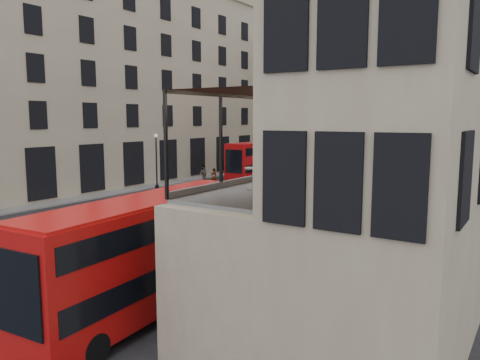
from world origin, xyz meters
The scene contains 31 objects.
ground centered at (0.00, 0.00, 0.00)m, with size 140.00×140.00×0.00m, color black.
host_building_main centered at (9.95, 0.00, 7.79)m, with size 7.26×11.40×15.10m.
host_frontage centered at (6.50, 0.00, 2.25)m, with size 3.00×11.00×4.50m, color #BFAF8F.
cafe_floor centered at (6.50, 0.00, 4.55)m, with size 3.00×10.00×0.10m, color slate.
building_left centered at (-26.96, 20.00, 11.38)m, with size 14.60×50.60×22.00m.
gateway centered at (-5.00, 47.99, 9.39)m, with size 35.00×10.60×18.00m.
pavement_far centered at (-6.00, 38.00, 0.06)m, with size 40.00×12.00×0.12m, color slate.
pavement_left centered at (-22.00, 12.00, 0.06)m, with size 8.00×48.00×0.12m, color slate.
traffic_light_near centered at (-1.00, 12.00, 2.42)m, with size 0.16×0.20×3.80m.
traffic_light_far centered at (-15.00, 28.00, 2.42)m, with size 0.16×0.20×3.80m.
street_lamp_a centered at (-17.00, 18.00, 2.39)m, with size 0.36×0.36×5.33m.
street_lamp_b centered at (-6.00, 34.00, 2.39)m, with size 0.36×0.36×5.33m.
bus_near centered at (2.15, -2.84, 2.28)m, with size 3.03×10.30×4.05m.
bus_far centered at (-12.17, 29.34, 2.38)m, with size 2.70×10.69×4.24m.
car_a centered at (-6.43, 16.78, 0.64)m, with size 1.52×3.78×1.29m, color #93979B.
car_b centered at (-1.90, 27.95, 0.70)m, with size 1.49×4.27×1.41m, color #98090C.
car_c centered at (-10.78, 29.08, 0.81)m, with size 2.26×5.56×1.61m, color black.
bicycle centered at (-5.46, 12.05, 0.43)m, with size 0.58×1.65×0.87m, color gray.
cyclist centered at (-1.75, 14.36, 0.76)m, with size 0.55×0.36×1.52m, color yellow.
pedestrian_a centered at (-16.73, 24.83, 0.93)m, with size 0.91×0.71×1.86m, color gray.
pedestrian_b centered at (-5.25, 31.78, 0.89)m, with size 1.14×0.66×1.77m, color gray.
pedestrian_c centered at (-4.68, 35.62, 0.95)m, with size 1.11×0.46×1.89m, color gray.
pedestrian_d centered at (7.98, 34.62, 0.92)m, with size 0.90×0.58×1.84m, color gray.
pedestrian_e centered at (-14.08, 23.06, 0.90)m, with size 0.66×0.43×1.80m, color gray.
cafe_table_near centered at (6.02, -2.23, 5.04)m, with size 0.54×0.54×0.67m.
cafe_table_mid centered at (5.99, 0.43, 5.06)m, with size 0.56×0.56×0.69m.
cafe_table_far centered at (5.75, 3.35, 5.17)m, with size 0.69×0.69×0.86m.
cafe_chair_a centered at (7.23, -3.56, 4.83)m, with size 0.46×0.46×0.77m.
cafe_chair_b centered at (7.52, -0.34, 4.86)m, with size 0.48×0.48×0.85m.
cafe_chair_c centered at (7.26, 0.71, 4.89)m, with size 0.50×0.50×0.96m.
cafe_chair_d centered at (7.36, 3.05, 4.85)m, with size 0.49×0.49×0.82m.
Camera 1 is at (13.38, -14.27, 6.76)m, focal length 35.00 mm.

